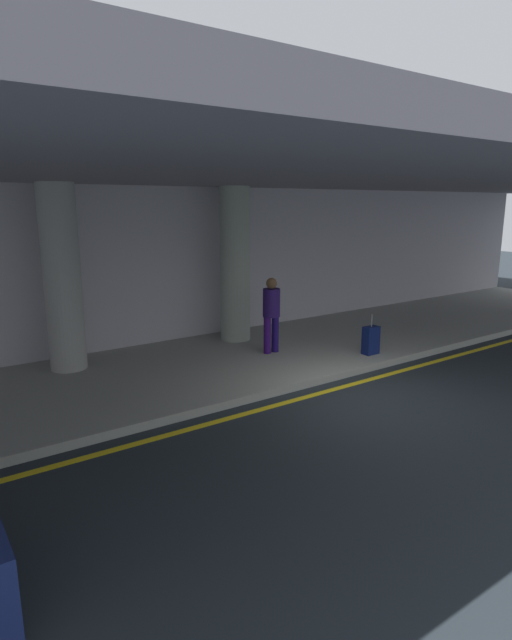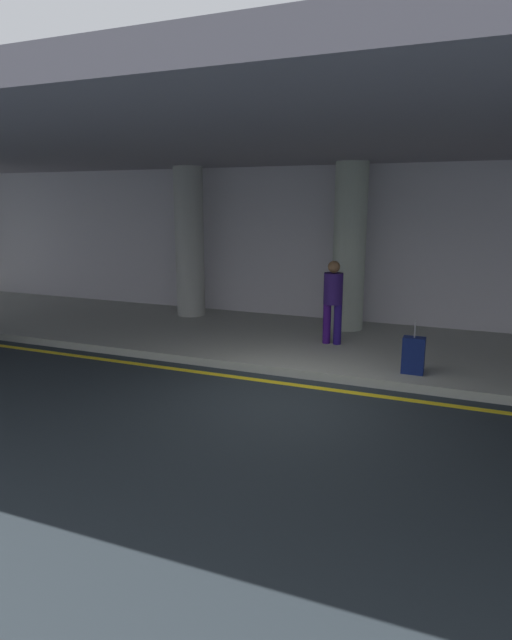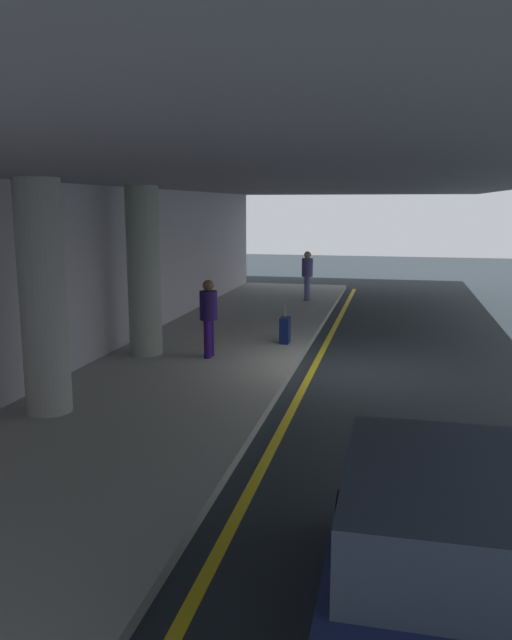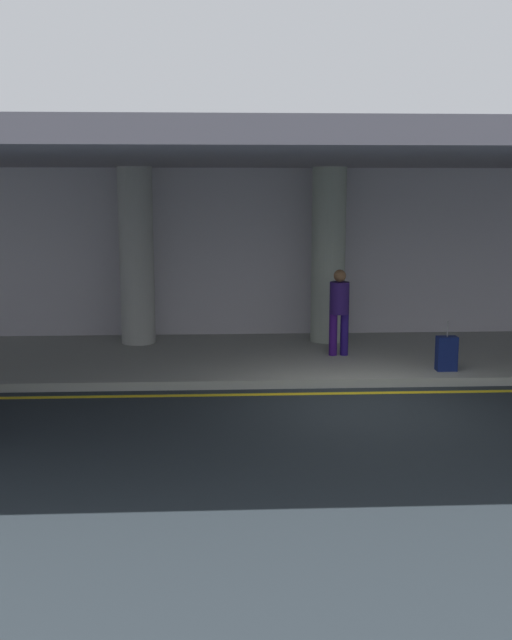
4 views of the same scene
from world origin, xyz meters
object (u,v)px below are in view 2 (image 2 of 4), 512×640
(support_column_left_mid, at_px, (190,242))
(support_column_center, at_px, (349,248))
(suitcase_upright_primary, at_px, (413,355))
(person_waiting_for_ride, at_px, (333,297))

(support_column_left_mid, xyz_separation_m, support_column_center, (4.00, 0.00, 0.00))
(support_column_center, distance_m, suitcase_upright_primary, 3.63)
(person_waiting_for_ride, bearing_deg, suitcase_upright_primary, 50.76)
(support_column_left_mid, height_order, person_waiting_for_ride, support_column_left_mid)
(person_waiting_for_ride, bearing_deg, support_column_left_mid, -110.73)
(support_column_left_mid, relative_size, person_waiting_for_ride, 2.17)
(support_column_left_mid, relative_size, suitcase_upright_primary, 4.06)
(support_column_center, bearing_deg, suitcase_upright_primary, -58.04)
(support_column_center, xyz_separation_m, person_waiting_for_ride, (0.02, -1.44, -0.86))
(support_column_left_mid, bearing_deg, person_waiting_for_ride, -19.69)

